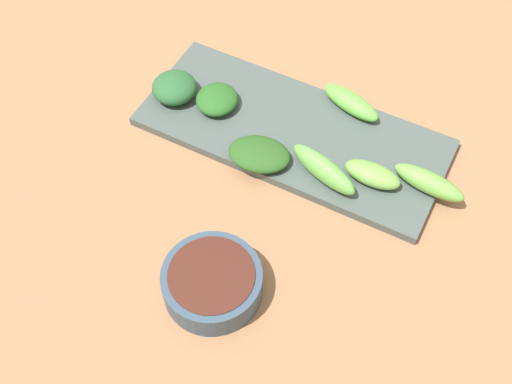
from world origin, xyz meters
The scene contains 10 objects.
tabletop centered at (0.00, 0.00, 0.01)m, with size 2.10×2.10×0.02m, color #996947.
sauce_bowl centered at (-0.11, -0.03, 0.04)m, with size 0.11×0.11×0.04m.
serving_plate centered at (0.13, -0.02, 0.03)m, with size 0.16×0.39×0.01m, color #45514D.
broccoli_stalk_0 centered at (0.19, -0.07, 0.04)m, with size 0.03×0.08×0.02m, color #63B443.
broccoli_stalk_1 centered at (0.10, -0.13, 0.04)m, with size 0.03×0.07×0.02m, color #70A646.
broccoli_leafy_2 centered at (0.07, 0.00, 0.04)m, with size 0.06×0.08×0.02m, color #28531E.
broccoli_leafy_3 centered at (0.12, 0.09, 0.04)m, with size 0.06×0.05×0.02m, color #265B21.
broccoli_stalk_4 centered at (0.08, -0.08, 0.05)m, with size 0.03×0.10×0.03m, color #64AA47.
broccoli_stalk_5 centered at (0.12, -0.19, 0.04)m, with size 0.03×0.09×0.02m, color #69A343.
broccoli_leafy_6 centered at (0.11, 0.15, 0.05)m, with size 0.06×0.06×0.03m, color #27592F.
Camera 1 is at (-0.36, -0.22, 0.65)m, focal length 45.00 mm.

